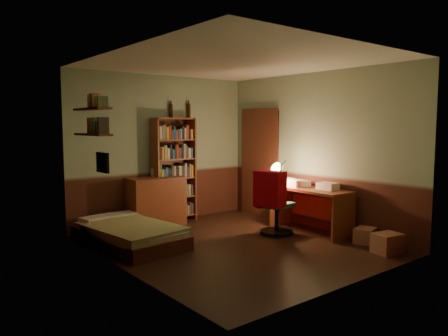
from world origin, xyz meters
TOP-DOWN VIEW (x-y plane):
  - floor at (0.00, 0.00)m, footprint 3.50×4.00m
  - ceiling at (0.00, 0.00)m, footprint 3.50×4.00m
  - wall_back at (0.00, 2.01)m, footprint 3.50×0.02m
  - wall_left at (-1.76, 0.00)m, footprint 0.02×4.00m
  - wall_right at (1.76, 0.00)m, footprint 0.02×4.00m
  - wall_front at (0.00, -2.01)m, footprint 3.50×0.02m
  - doorway at (1.72, 1.30)m, footprint 0.06×0.90m
  - door_trim at (1.69, 1.30)m, footprint 0.02×0.98m
  - bed at (-1.19, 0.97)m, footprint 1.07×1.83m
  - dresser at (-0.29, 1.76)m, footprint 0.96×0.51m
  - mini_stereo at (-0.13, 1.89)m, footprint 0.31×0.28m
  - bookshelf at (0.14, 1.85)m, footprint 0.81×0.30m
  - bottle_left at (0.15, 1.96)m, footprint 0.07×0.07m
  - bottle_right at (0.53, 1.96)m, footprint 0.08×0.08m
  - desk at (1.44, -0.18)m, footprint 0.59×1.35m
  - paper_stack at (1.40, 0.37)m, footprint 0.28×0.35m
  - desk_lamp at (1.32, 0.32)m, footprint 0.25×0.25m
  - office_chair at (0.93, 0.07)m, footprint 0.64×0.59m
  - red_jacket at (0.65, 0.10)m, footprint 0.41×0.52m
  - wall_shelf_lower at (-1.64, 1.10)m, footprint 0.20×0.90m
  - wall_shelf_upper at (-1.64, 1.10)m, footprint 0.20×0.90m
  - framed_picture at (-1.72, 0.60)m, footprint 0.04×0.32m
  - cardboard_box_a at (1.35, -1.61)m, footprint 0.41×0.35m
  - cardboard_box_b at (1.56, -1.12)m, footprint 0.37×0.33m

SIDE VIEW (x-z plane):
  - floor at x=0.00m, z-range -0.02..0.00m
  - cardboard_box_b at x=1.56m, z-range 0.00..0.22m
  - cardboard_box_a at x=1.35m, z-range 0.00..0.27m
  - bed at x=-1.19m, z-range 0.00..0.52m
  - desk at x=1.44m, z-range 0.00..0.72m
  - dresser at x=-0.29m, z-range 0.00..0.84m
  - office_chair at x=0.93m, z-range 0.00..1.12m
  - paper_stack at x=1.40m, z-range 0.72..0.84m
  - mini_stereo at x=-0.13m, z-range 0.84..0.98m
  - bookshelf at x=0.14m, z-range 0.00..1.86m
  - doorway at x=1.72m, z-range 0.00..2.00m
  - door_trim at x=1.69m, z-range -0.04..2.04m
  - desk_lamp at x=1.32m, z-range 0.72..1.35m
  - framed_picture at x=-1.72m, z-range 1.12..1.38m
  - wall_back at x=0.00m, z-range 0.00..2.60m
  - wall_left at x=-1.76m, z-range 0.00..2.60m
  - wall_right at x=1.76m, z-range 0.00..2.60m
  - wall_front at x=0.00m, z-range 0.00..2.60m
  - red_jacket at x=0.65m, z-range 1.12..1.67m
  - wall_shelf_lower at x=-1.64m, z-range 1.59..1.61m
  - wall_shelf_upper at x=-1.64m, z-range 1.94..1.96m
  - bottle_left at x=0.15m, z-range 1.86..2.10m
  - bottle_right at x=0.53m, z-range 1.86..2.12m
  - ceiling at x=0.00m, z-range 2.60..2.62m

